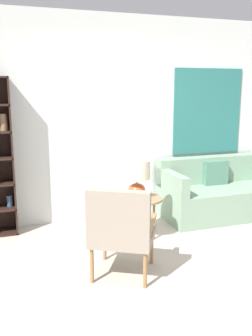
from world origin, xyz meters
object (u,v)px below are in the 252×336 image
(armchair, at_px, (121,227))
(couch, at_px, (218,194))
(table_lamp, at_px, (137,174))
(side_table, at_px, (142,203))

(armchair, height_order, couch, armchair)
(couch, relative_size, table_lamp, 3.69)
(table_lamp, bearing_deg, side_table, -51.65)
(armchair, relative_size, side_table, 1.76)
(side_table, bearing_deg, armchair, -122.28)
(armchair, bearing_deg, couch, 34.92)
(table_lamp, bearing_deg, armchair, -118.57)
(couch, height_order, table_lamp, table_lamp)
(armchair, xyz_separation_m, side_table, (0.53, 0.83, -0.06))
(couch, bearing_deg, table_lamp, -163.34)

